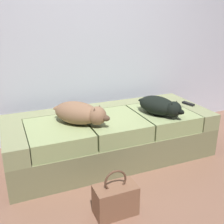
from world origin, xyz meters
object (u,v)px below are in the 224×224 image
(dog_tan, at_px, (80,113))
(tv_remote, at_px, (188,104))
(handbag, at_px, (115,199))
(couch, at_px, (110,136))
(dog_dark, at_px, (160,106))

(dog_tan, relative_size, tv_remote, 3.52)
(tv_remote, relative_size, handbag, 0.40)
(couch, height_order, tv_remote, tv_remote)
(dog_tan, xyz_separation_m, dog_dark, (0.81, -0.08, -0.01))
(couch, xyz_separation_m, dog_tan, (-0.34, -0.11, 0.34))
(dog_tan, relative_size, dog_dark, 1.00)
(couch, relative_size, dog_dark, 3.97)
(tv_remote, xyz_separation_m, handbag, (-1.25, -0.81, -0.35))
(dog_tan, relative_size, handbag, 1.40)
(dog_dark, bearing_deg, tv_remote, 17.59)
(dog_tan, height_order, handbag, dog_tan)
(dog_dark, bearing_deg, dog_tan, 174.41)
(couch, bearing_deg, dog_tan, -162.88)
(dog_dark, relative_size, handbag, 1.40)
(couch, distance_m, dog_tan, 0.49)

